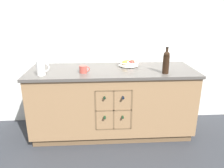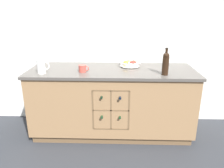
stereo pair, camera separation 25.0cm
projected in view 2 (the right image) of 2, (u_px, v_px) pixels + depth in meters
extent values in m
plane|color=#2D3035|center=(112.00, 131.00, 3.03)|extent=(14.00, 14.00, 0.00)
cube|color=silver|center=(113.00, 34.00, 3.00)|extent=(4.44, 0.06, 2.55)
cube|color=brown|center=(112.00, 128.00, 3.01)|extent=(1.98, 0.63, 0.09)
cube|color=#99724C|center=(112.00, 100.00, 2.87)|extent=(2.04, 0.69, 0.76)
cube|color=#514C47|center=(112.00, 71.00, 2.74)|extent=(2.08, 0.73, 0.03)
cube|color=brown|center=(111.00, 107.00, 2.64)|extent=(0.42, 0.01, 0.50)
cube|color=brown|center=(93.00, 108.00, 2.60)|extent=(0.02, 0.10, 0.50)
cube|color=brown|center=(129.00, 109.00, 2.59)|extent=(0.02, 0.10, 0.50)
cube|color=brown|center=(111.00, 127.00, 2.67)|extent=(0.42, 0.10, 0.02)
cube|color=brown|center=(111.00, 109.00, 2.59)|extent=(0.42, 0.10, 0.02)
cube|color=brown|center=(111.00, 89.00, 2.51)|extent=(0.42, 0.10, 0.02)
cube|color=brown|center=(111.00, 109.00, 2.59)|extent=(0.02, 0.10, 0.50)
cylinder|color=#19381E|center=(103.00, 111.00, 2.71)|extent=(0.08, 0.19, 0.08)
cylinder|color=#19381E|center=(102.00, 116.00, 2.58)|extent=(0.03, 0.08, 0.03)
cylinder|color=#19381E|center=(120.00, 111.00, 2.72)|extent=(0.07, 0.21, 0.07)
cylinder|color=#19381E|center=(120.00, 116.00, 2.58)|extent=(0.03, 0.09, 0.03)
cylinder|color=black|center=(103.00, 93.00, 2.63)|extent=(0.08, 0.18, 0.08)
cylinder|color=black|center=(102.00, 97.00, 2.50)|extent=(0.03, 0.08, 0.03)
cylinder|color=black|center=(120.00, 92.00, 2.64)|extent=(0.07, 0.21, 0.07)
cylinder|color=black|center=(120.00, 97.00, 2.49)|extent=(0.03, 0.09, 0.03)
cylinder|color=silver|center=(130.00, 66.00, 2.88)|extent=(0.12, 0.12, 0.01)
cone|color=silver|center=(130.00, 64.00, 2.87)|extent=(0.25, 0.25, 0.06)
torus|color=silver|center=(130.00, 62.00, 2.86)|extent=(0.28, 0.28, 0.02)
sphere|color=red|center=(131.00, 64.00, 2.86)|extent=(0.07, 0.07, 0.07)
sphere|color=#7FA838|center=(129.00, 63.00, 2.91)|extent=(0.07, 0.07, 0.07)
sphere|color=gold|center=(126.00, 64.00, 2.84)|extent=(0.08, 0.08, 0.08)
sphere|color=red|center=(134.00, 63.00, 2.91)|extent=(0.07, 0.07, 0.07)
cylinder|color=white|center=(41.00, 66.00, 2.55)|extent=(0.09, 0.09, 0.17)
torus|color=white|center=(40.00, 60.00, 2.53)|extent=(0.10, 0.10, 0.01)
torus|color=white|center=(45.00, 66.00, 2.55)|extent=(0.10, 0.01, 0.10)
cylinder|color=#B7473D|center=(82.00, 69.00, 2.62)|extent=(0.09, 0.09, 0.08)
torus|color=#B7473D|center=(86.00, 68.00, 2.62)|extent=(0.07, 0.01, 0.07)
cylinder|color=black|center=(165.00, 66.00, 2.49)|extent=(0.08, 0.08, 0.21)
sphere|color=black|center=(166.00, 56.00, 2.45)|extent=(0.07, 0.07, 0.07)
cylinder|color=black|center=(166.00, 53.00, 2.44)|extent=(0.03, 0.03, 0.09)
cylinder|color=black|center=(167.00, 48.00, 2.42)|extent=(0.03, 0.03, 0.01)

